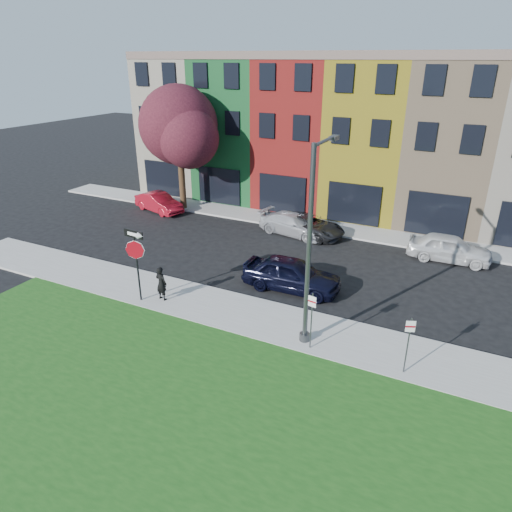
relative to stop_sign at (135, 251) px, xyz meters
The scene contains 15 objects.
ground 6.58m from the stop_sign, 18.94° to the right, with size 120.00×120.00×0.00m, color black.
sidewalk_near 8.20m from the stop_sign, ahead, with size 40.00×3.00×0.12m, color gray.
sidewalk_far 13.53m from the stop_sign, 78.02° to the left, with size 40.00×2.40×0.12m, color gray.
rowhouse_block 19.64m from the stop_sign, 80.36° to the left, with size 30.00×10.12×10.00m.
stop_sign is the anchor object (origin of this frame).
man 1.86m from the stop_sign, 30.96° to the left, with size 0.62×0.44×1.58m, color black.
sedan_near 7.19m from the stop_sign, 36.84° to the left, with size 4.70×2.00×1.58m, color black.
parked_car_red 13.39m from the stop_sign, 123.83° to the left, with size 4.25×2.46×1.33m, color maroon.
parked_car_silver 11.57m from the stop_sign, 75.19° to the left, with size 4.72×2.52×1.30m, color #A5A5AA.
parked_car_dark 12.04m from the stop_sign, 71.44° to the left, with size 4.94×3.05×1.28m, color black.
parked_car_white 16.35m from the stop_sign, 42.81° to the left, with size 4.36×1.87×1.47m, color silver.
street_lamp 7.88m from the stop_sign, ahead, with size 0.40×2.58×7.51m.
parking_sign_a 8.15m from the stop_sign, ahead, with size 0.32×0.11×2.32m.
parking_sign_b 11.56m from the stop_sign, ahead, with size 0.30×0.16×2.17m.
tree_purple 14.06m from the stop_sign, 116.13° to the left, with size 6.37×5.57×8.47m.
Camera 1 is at (6.89, -11.84, 10.17)m, focal length 32.00 mm.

